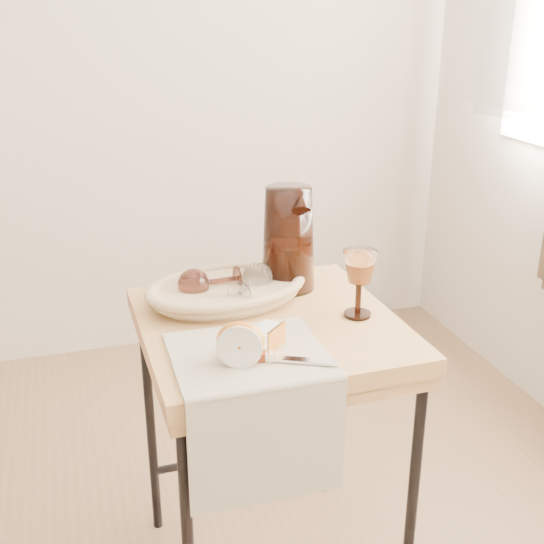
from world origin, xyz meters
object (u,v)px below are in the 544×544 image
object	(u,v)px
side_table	(270,454)
goblet_lying_a	(213,282)
wine_goblet	(359,283)
pitcher	(288,239)
apple_half	(241,342)
table_knife	(275,357)
goblet_lying_b	(250,284)
bread_basket	(227,293)
tea_towel	(249,355)

from	to	relation	value
side_table	goblet_lying_a	distance (m)	0.43
wine_goblet	side_table	bearing A→B (deg)	169.78
pitcher	apple_half	world-z (taller)	pitcher
pitcher	apple_half	xyz separation A→B (m)	(-0.21, -0.34, -0.08)
side_table	table_knife	bearing A→B (deg)	-103.73
table_knife	wine_goblet	bearing A→B (deg)	58.71
pitcher	wine_goblet	bearing A→B (deg)	-48.41
apple_half	goblet_lying_b	bearing A→B (deg)	91.56
side_table	goblet_lying_b	distance (m)	0.41
goblet_lying_b	pitcher	distance (m)	0.15
goblet_lying_b	apple_half	xyz separation A→B (m)	(-0.09, -0.28, 0.00)
goblet_lying_a	pitcher	distance (m)	0.21
apple_half	table_knife	xyz separation A→B (m)	(0.06, -0.01, -0.03)
side_table	table_knife	distance (m)	0.41
bread_basket	side_table	bearing A→B (deg)	-70.17
bread_basket	table_knife	distance (m)	0.31
tea_towel	table_knife	bearing A→B (deg)	-45.74
goblet_lying_b	wine_goblet	bearing A→B (deg)	-84.77
bread_basket	apple_half	size ratio (longest dim) A/B	3.59
apple_half	table_knife	world-z (taller)	apple_half
side_table	wine_goblet	size ratio (longest dim) A/B	4.54
tea_towel	pitcher	size ratio (longest dim) A/B	1.04
goblet_lying_a	table_knife	bearing A→B (deg)	93.89
pitcher	goblet_lying_b	bearing A→B (deg)	-134.21
apple_half	table_knife	distance (m)	0.07
goblet_lying_a	pitcher	bearing A→B (deg)	-175.91
tea_towel	bread_basket	size ratio (longest dim) A/B	0.89
tea_towel	apple_half	bearing A→B (deg)	-127.79
goblet_lying_a	apple_half	bearing A→B (deg)	82.69
tea_towel	table_knife	xyz separation A→B (m)	(0.04, -0.04, 0.01)
apple_half	tea_towel	bearing A→B (deg)	71.99
wine_goblet	apple_half	distance (m)	0.33
bread_basket	wine_goblet	size ratio (longest dim) A/B	2.17
tea_towel	apple_half	xyz separation A→B (m)	(-0.02, -0.03, 0.05)
bread_basket	goblet_lying_b	bearing A→B (deg)	-29.99
tea_towel	wine_goblet	size ratio (longest dim) A/B	1.95
side_table	apple_half	size ratio (longest dim) A/B	7.50
pitcher	table_knife	bearing A→B (deg)	-95.84
goblet_lying_a	bread_basket	bearing A→B (deg)	148.79
tea_towel	pitcher	world-z (taller)	pitcher
pitcher	wine_goblet	size ratio (longest dim) A/B	1.87
goblet_lying_b	apple_half	world-z (taller)	apple_half
side_table	goblet_lying_a	xyz separation A→B (m)	(-0.09, 0.14, 0.40)
tea_towel	apple_half	size ratio (longest dim) A/B	3.21
goblet_lying_b	apple_half	bearing A→B (deg)	-160.00
tea_towel	wine_goblet	distance (m)	0.31
table_knife	pitcher	bearing A→B (deg)	94.08
bread_basket	apple_half	world-z (taller)	apple_half
bread_basket	goblet_lying_a	size ratio (longest dim) A/B	2.82
tea_towel	goblet_lying_a	distance (m)	0.29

